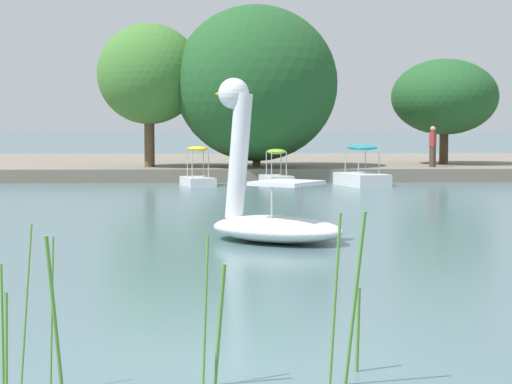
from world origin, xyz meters
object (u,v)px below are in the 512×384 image
swan_boat (269,207)px  tree_sapling_by_fence (149,74)px  pedal_boat_lime (276,175)px  tree_willow_overhanging (257,83)px  tree_broadleaf_right (445,97)px  pedal_boat_teal (362,174)px  person_on_path (433,145)px  pedal_boat_yellow (198,175)px

swan_boat → tree_sapling_by_fence: tree_sapling_by_fence is taller
tree_sapling_by_fence → pedal_boat_lime: bearing=-34.0°
tree_willow_overhanging → tree_broadleaf_right: (8.33, 2.34, -0.48)m
pedal_boat_teal → pedal_boat_lime: bearing=169.9°
pedal_boat_teal → person_on_path: (3.45, 3.55, 0.97)m
swan_boat → pedal_boat_yellow: swan_boat is taller
tree_sapling_by_fence → person_on_path: bearing=-2.0°
tree_willow_overhanging → tree_broadleaf_right: 8.66m
swan_boat → tree_sapling_by_fence: bearing=101.5°
pedal_boat_lime → pedal_boat_yellow: bearing=-174.0°
swan_boat → tree_sapling_by_fence: 20.38m
pedal_boat_teal → person_on_path: 5.05m
pedal_boat_lime → tree_willow_overhanging: 4.87m
pedal_boat_yellow → tree_willow_overhanging: bearing=57.2°
pedal_boat_lime → tree_willow_overhanging: bearing=101.0°
swan_boat → tree_willow_overhanging: tree_willow_overhanging is taller
tree_broadleaf_right → pedal_boat_teal: bearing=-126.4°
tree_broadleaf_right → person_on_path: 3.50m
pedal_boat_teal → tree_sapling_by_fence: size_ratio=0.45×
swan_boat → pedal_boat_lime: size_ratio=1.70×
pedal_boat_lime → person_on_path: 7.32m
pedal_boat_lime → pedal_boat_teal: pedal_boat_teal is taller
pedal_boat_yellow → pedal_boat_lime: (2.94, 0.31, -0.03)m
tree_willow_overhanging → tree_sapling_by_fence: (-4.40, 0.13, 0.37)m
pedal_boat_lime → tree_willow_overhanging: size_ratio=0.21×
pedal_boat_yellow → pedal_boat_lime: 2.95m
swan_boat → pedal_boat_yellow: 16.06m
tree_willow_overhanging → tree_broadleaf_right: bearing=15.7°
swan_boat → tree_willow_overhanging: 19.80m
pedal_boat_lime → tree_willow_overhanging: (-0.63, 3.27, 3.56)m
tree_willow_overhanging → tree_broadleaf_right: size_ratio=1.42×
pedal_boat_lime → tree_sapling_by_fence: 7.24m
tree_willow_overhanging → tree_sapling_by_fence: 4.42m
tree_broadleaf_right → person_on_path: size_ratio=3.74×
pedal_boat_yellow → person_on_path: size_ratio=1.19×
pedal_boat_teal → tree_willow_overhanging: (-3.79, 3.83, 3.51)m
tree_willow_overhanging → pedal_boat_lime: bearing=-79.0°
swan_boat → tree_broadleaf_right: (8.74, 21.86, 2.78)m
swan_boat → person_on_path: (7.65, 19.25, 0.73)m
pedal_boat_teal → person_on_path: person_on_path is taller
pedal_boat_teal → tree_sapling_by_fence: (-8.19, 3.96, 3.88)m
pedal_boat_teal → person_on_path: size_ratio=1.57×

